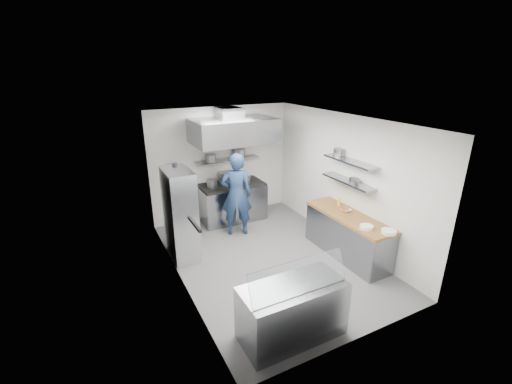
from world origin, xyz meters
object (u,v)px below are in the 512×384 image
chef (236,195)px  gas_range (232,203)px  wire_rack (180,215)px  display_case (292,311)px

chef → gas_range: bearing=-85.2°
wire_rack → display_case: wire_rack is taller
chef → wire_rack: 1.47m
chef → wire_rack: (-1.41, -0.43, -0.04)m
wire_rack → chef: bearing=16.9°
gas_range → wire_rack: (-1.63, -1.19, 0.48)m
gas_range → wire_rack: size_ratio=0.86×
gas_range → chef: chef is taller
gas_range → wire_rack: bearing=-143.9°
gas_range → display_case: size_ratio=1.07×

